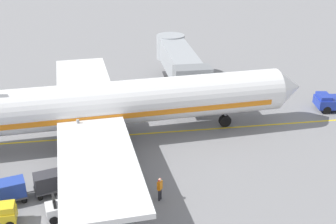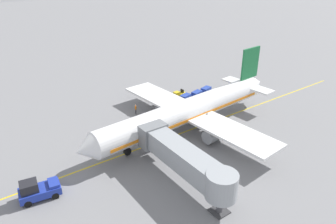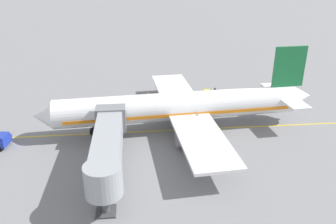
# 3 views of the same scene
# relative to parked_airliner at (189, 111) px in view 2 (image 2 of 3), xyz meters

# --- Properties ---
(ground_plane) EXTENTS (400.00, 400.00, 0.00)m
(ground_plane) POSITION_rel_parked_airliner_xyz_m (-0.49, 1.40, -3.19)
(ground_plane) COLOR slate
(gate_lead_in_line) EXTENTS (0.24, 80.00, 0.01)m
(gate_lead_in_line) POSITION_rel_parked_airliner_xyz_m (-0.49, 1.40, -3.18)
(gate_lead_in_line) COLOR gold
(gate_lead_in_line) RESTS_ON ground
(parked_airliner) EXTENTS (30.31, 37.35, 10.63)m
(parked_airliner) POSITION_rel_parked_airliner_xyz_m (0.00, 0.00, 0.00)
(parked_airliner) COLOR white
(parked_airliner) RESTS_ON ground
(jet_bridge) EXTENTS (15.34, 3.50, 4.98)m
(jet_bridge) POSITION_rel_parked_airliner_xyz_m (-10.14, 8.89, 0.27)
(jet_bridge) COLOR #93999E
(jet_bridge) RESTS_ON ground
(pushback_tractor) EXTENTS (2.82, 4.68, 2.40)m
(pushback_tractor) POSITION_rel_parked_airliner_xyz_m (-2.72, 23.77, -2.09)
(pushback_tractor) COLOR #1E339E
(pushback_tractor) RESTS_ON ground
(baggage_tug_lead) EXTENTS (1.73, 2.70, 1.62)m
(baggage_tug_lead) POSITION_rel_parked_airliner_xyz_m (10.38, -2.16, -2.47)
(baggage_tug_lead) COLOR silver
(baggage_tug_lead) RESTS_ON ground
(baggage_tug_trailing) EXTENTS (1.40, 2.56, 1.62)m
(baggage_tug_trailing) POSITION_rel_parked_airliner_xyz_m (10.68, -6.41, -2.47)
(baggage_tug_trailing) COLOR gold
(baggage_tug_trailing) RESTS_ON ground
(baggage_cart_front) EXTENTS (1.83, 2.98, 1.58)m
(baggage_cart_front) POSITION_rel_parked_airliner_xyz_m (7.65, -3.43, -2.24)
(baggage_cart_front) COLOR #4C4C51
(baggage_cart_front) RESTS_ON ground
(baggage_cart_second_in_train) EXTENTS (1.83, 2.98, 1.58)m
(baggage_cart_second_in_train) POSITION_rel_parked_airliner_xyz_m (8.26, -6.05, -2.24)
(baggage_cart_second_in_train) COLOR #4C4C51
(baggage_cart_second_in_train) RESTS_ON ground
(baggage_cart_third_in_train) EXTENTS (1.83, 2.98, 1.58)m
(baggage_cart_third_in_train) POSITION_rel_parked_airliner_xyz_m (8.30, -8.87, -2.24)
(baggage_cart_third_in_train) COLOR #4C4C51
(baggage_cart_third_in_train) RESTS_ON ground
(baggage_cart_tail_end) EXTENTS (1.83, 2.98, 1.58)m
(baggage_cart_tail_end) POSITION_rel_parked_airliner_xyz_m (8.79, -11.69, -2.24)
(baggage_cart_tail_end) COLOR #4C4C51
(baggage_cart_tail_end) RESTS_ON ground
(ground_crew_wing_walker) EXTENTS (0.63, 0.51, 1.69)m
(ground_crew_wing_walker) POSITION_rel_parked_airliner_xyz_m (9.63, 3.92, -2.23)
(ground_crew_wing_walker) COLOR #232328
(ground_crew_wing_walker) RESTS_ON ground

